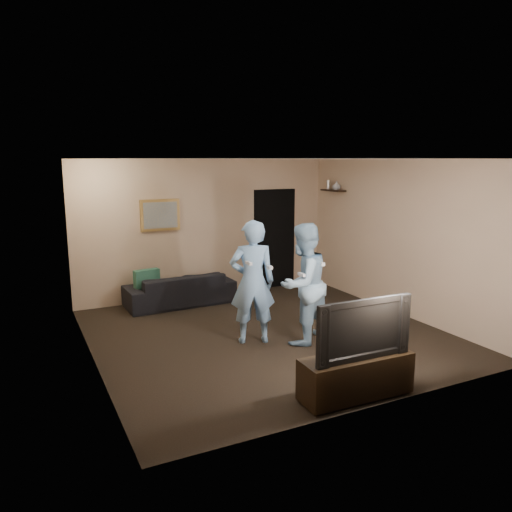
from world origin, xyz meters
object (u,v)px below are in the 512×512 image
sofa (180,289)px  wii_player_left (252,282)px  tv_console (356,376)px  wii_player_right (303,284)px  television (358,327)px

sofa → wii_player_left: wii_player_left is taller
tv_console → sofa: bearing=99.8°
sofa → wii_player_right: bearing=108.8°
wii_player_left → wii_player_right: wii_player_left is taller
wii_player_left → wii_player_right: 0.71m
tv_console → wii_player_left: 2.16m
tv_console → wii_player_left: wii_player_left is taller
television → wii_player_right: wii_player_right is taller
tv_console → television: 0.57m
tv_console → wii_player_left: (-0.28, 2.05, 0.64)m
wii_player_right → wii_player_left: bearing=151.8°
wii_player_left → wii_player_right: size_ratio=1.03×
television → tv_console: bearing=0.0°
wii_player_right → sofa: bearing=110.7°
television → wii_player_right: 1.75m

